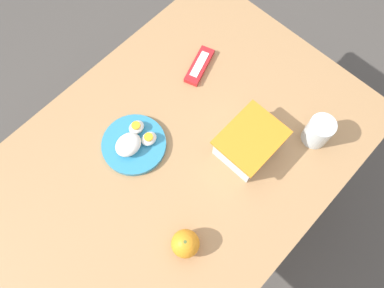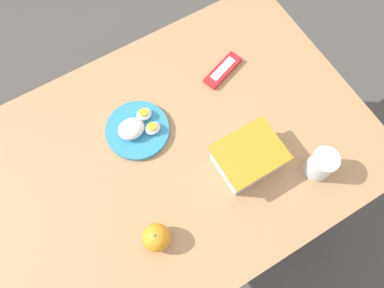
# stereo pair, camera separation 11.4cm
# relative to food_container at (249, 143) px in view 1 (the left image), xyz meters

# --- Properties ---
(ground_plane) EXTENTS (10.00, 10.00, 0.00)m
(ground_plane) POSITION_rel_food_container_xyz_m (0.18, -0.14, -0.81)
(ground_plane) COLOR #4C4742
(table) EXTENTS (1.25, 0.87, 0.77)m
(table) POSITION_rel_food_container_xyz_m (0.18, -0.14, -0.13)
(table) COLOR #AD7F51
(table) RESTS_ON ground_plane
(food_container) EXTENTS (0.19, 0.16, 0.09)m
(food_container) POSITION_rel_food_container_xyz_m (0.00, 0.00, 0.00)
(food_container) COLOR white
(food_container) RESTS_ON table
(orange_fruit) EXTENTS (0.08, 0.08, 0.08)m
(orange_fruit) POSITION_rel_food_container_xyz_m (0.35, 0.06, -0.00)
(orange_fruit) COLOR orange
(orange_fruit) RESTS_ON table
(rice_plate) EXTENTS (0.20, 0.20, 0.06)m
(rice_plate) POSITION_rel_food_container_xyz_m (0.24, -0.26, -0.02)
(rice_plate) COLOR teal
(rice_plate) RESTS_ON table
(candy_bar) EXTENTS (0.16, 0.09, 0.02)m
(candy_bar) POSITION_rel_food_container_xyz_m (-0.11, -0.31, -0.03)
(candy_bar) COLOR red
(candy_bar) RESTS_ON table
(drinking_glass) EXTENTS (0.08, 0.08, 0.10)m
(drinking_glass) POSITION_rel_food_container_xyz_m (-0.17, 0.13, 0.01)
(drinking_glass) COLOR silver
(drinking_glass) RESTS_ON table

